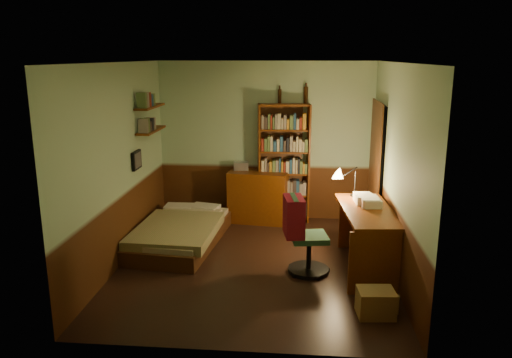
# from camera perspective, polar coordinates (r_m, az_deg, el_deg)

# --- Properties ---
(floor) EXTENTS (3.50, 4.00, 0.02)m
(floor) POSITION_cam_1_polar(r_m,az_deg,el_deg) (6.69, -0.19, -9.79)
(floor) COLOR black
(floor) RESTS_ON ground
(ceiling) EXTENTS (3.50, 4.00, 0.02)m
(ceiling) POSITION_cam_1_polar(r_m,az_deg,el_deg) (6.12, -0.21, 13.27)
(ceiling) COLOR silver
(ceiling) RESTS_ON wall_back
(wall_back) EXTENTS (3.50, 0.02, 2.60)m
(wall_back) POSITION_cam_1_polar(r_m,az_deg,el_deg) (8.24, 1.08, 4.30)
(wall_back) COLOR #97BB93
(wall_back) RESTS_ON ground
(wall_left) EXTENTS (0.02, 4.00, 2.60)m
(wall_left) POSITION_cam_1_polar(r_m,az_deg,el_deg) (6.67, -15.45, 1.47)
(wall_left) COLOR #97BB93
(wall_left) RESTS_ON ground
(wall_right) EXTENTS (0.02, 4.00, 2.60)m
(wall_right) POSITION_cam_1_polar(r_m,az_deg,el_deg) (6.36, 15.79, 0.87)
(wall_right) COLOR #97BB93
(wall_right) RESTS_ON ground
(wall_front) EXTENTS (3.50, 0.02, 2.60)m
(wall_front) POSITION_cam_1_polar(r_m,az_deg,el_deg) (4.35, -2.63, -4.61)
(wall_front) COLOR #97BB93
(wall_front) RESTS_ON ground
(doorway) EXTENTS (0.06, 0.90, 2.00)m
(doorway) POSITION_cam_1_polar(r_m,az_deg,el_deg) (7.67, 13.62, 0.89)
(doorway) COLOR black
(doorway) RESTS_ON ground
(door_trim) EXTENTS (0.02, 0.98, 2.08)m
(door_trim) POSITION_cam_1_polar(r_m,az_deg,el_deg) (7.67, 13.36, 0.89)
(door_trim) COLOR #402310
(door_trim) RESTS_ON ground
(bed) EXTENTS (1.23, 2.03, 0.58)m
(bed) POSITION_cam_1_polar(r_m,az_deg,el_deg) (7.36, -8.72, -5.20)
(bed) COLOR olive
(bed) RESTS_ON ground
(dresser) EXTENTS (1.00, 0.59, 0.85)m
(dresser) POSITION_cam_1_polar(r_m,az_deg,el_deg) (8.20, 0.29, -2.03)
(dresser) COLOR #5A280A
(dresser) RESTS_ON ground
(mini_stereo) EXTENTS (0.26, 0.21, 0.13)m
(mini_stereo) POSITION_cam_1_polar(r_m,az_deg,el_deg) (8.23, -1.72, 1.53)
(mini_stereo) COLOR #B2B2B7
(mini_stereo) RESTS_ON dresser
(bookshelf) EXTENTS (0.86, 0.37, 1.93)m
(bookshelf) POSITION_cam_1_polar(r_m,az_deg,el_deg) (8.13, 3.16, 1.76)
(bookshelf) COLOR #5A280A
(bookshelf) RESTS_ON ground
(bottle_left) EXTENTS (0.07, 0.07, 0.22)m
(bottle_left) POSITION_cam_1_polar(r_m,az_deg,el_deg) (8.08, 2.72, 9.42)
(bottle_left) COLOR black
(bottle_left) RESTS_ON bookshelf
(bottle_right) EXTENTS (0.08, 0.08, 0.27)m
(bottle_right) POSITION_cam_1_polar(r_m,az_deg,el_deg) (8.08, 5.71, 9.52)
(bottle_right) COLOR black
(bottle_right) RESTS_ON bookshelf
(desk) EXTENTS (0.75, 1.54, 0.80)m
(desk) POSITION_cam_1_polar(r_m,az_deg,el_deg) (6.57, 12.50, -6.71)
(desk) COLOR #5A280A
(desk) RESTS_ON ground
(paper_stack) EXTENTS (0.29, 0.34, 0.11)m
(paper_stack) POSITION_cam_1_polar(r_m,az_deg,el_deg) (6.67, 12.54, -2.29)
(paper_stack) COLOR silver
(paper_stack) RESTS_ON desk
(desk_lamp) EXTENTS (0.24, 0.24, 0.68)m
(desk_lamp) POSITION_cam_1_polar(r_m,az_deg,el_deg) (6.92, 11.31, 0.81)
(desk_lamp) COLOR black
(desk_lamp) RESTS_ON desk
(office_chair) EXTENTS (0.61, 0.56, 1.08)m
(office_chair) POSITION_cam_1_polar(r_m,az_deg,el_deg) (6.29, 6.12, -6.04)
(office_chair) COLOR #295536
(office_chair) RESTS_ON ground
(red_jacket) EXTENTS (0.31, 0.45, 0.49)m
(red_jacket) POSITION_cam_1_polar(r_m,az_deg,el_deg) (6.30, 6.05, 1.44)
(red_jacket) COLOR maroon
(red_jacket) RESTS_ON office_chair
(wall_shelf_lower) EXTENTS (0.20, 0.90, 0.03)m
(wall_shelf_lower) POSITION_cam_1_polar(r_m,az_deg,el_deg) (7.60, -11.89, 5.47)
(wall_shelf_lower) COLOR #5A280A
(wall_shelf_lower) RESTS_ON wall_left
(wall_shelf_upper) EXTENTS (0.20, 0.90, 0.03)m
(wall_shelf_upper) POSITION_cam_1_polar(r_m,az_deg,el_deg) (7.56, -12.02, 8.09)
(wall_shelf_upper) COLOR #5A280A
(wall_shelf_upper) RESTS_ON wall_left
(framed_picture) EXTENTS (0.04, 0.32, 0.26)m
(framed_picture) POSITION_cam_1_polar(r_m,az_deg,el_deg) (7.22, -13.49, 2.11)
(framed_picture) COLOR black
(framed_picture) RESTS_ON wall_left
(cardboard_box_a) EXTENTS (0.41, 0.34, 0.29)m
(cardboard_box_a) POSITION_cam_1_polar(r_m,az_deg,el_deg) (5.57, 13.52, -13.58)
(cardboard_box_a) COLOR olive
(cardboard_box_a) RESTS_ON ground
(cardboard_box_b) EXTENTS (0.37, 0.34, 0.22)m
(cardboard_box_b) POSITION_cam_1_polar(r_m,az_deg,el_deg) (5.68, 14.01, -13.47)
(cardboard_box_b) COLOR olive
(cardboard_box_b) RESTS_ON ground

